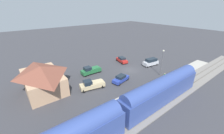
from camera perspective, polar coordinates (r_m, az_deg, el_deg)
name	(u,v)px	position (r m, az deg, el deg)	size (l,w,h in m)	color
ground_plane	(130,70)	(40.59, 7.32, -1.17)	(200.00, 200.00, 0.00)	#38383D
railway_track	(176,91)	(33.42, 24.51, -8.92)	(4.80, 70.00, 0.30)	slate
platform	(160,83)	(35.01, 18.88, -6.34)	(3.20, 46.00, 0.30)	#A8A399
passenger_train	(120,112)	(21.20, 3.44, -17.82)	(2.93, 39.68, 4.98)	#33478C
station_building	(43,78)	(33.26, -26.33, -3.97)	(12.04, 7.80, 5.51)	tan
pedestrian_on_platform	(165,76)	(36.38, 20.52, -3.40)	(0.36, 0.36, 1.71)	brown
pedestrian_waiting_far	(158,83)	(32.81, 18.15, -6.07)	(0.36, 0.36, 1.71)	brown
sedan_blue	(121,79)	(33.79, 3.60, -4.71)	(2.78, 4.79, 1.74)	#283D9E
pickup_green	(91,70)	(38.10, -8.61, -1.27)	(2.02, 5.42, 2.14)	#236638
suv_silver	(151,62)	(44.49, 15.45, 2.00)	(2.60, 5.12, 2.22)	silver
sedan_red	(122,60)	(45.52, 4.03, 2.95)	(4.76, 2.86, 1.74)	red
pickup_tan	(92,84)	(31.35, -8.16, -7.03)	(3.05, 5.69, 2.14)	#C6B284
light_pole_near_platform	(162,59)	(37.71, 19.69, 2.89)	(0.44, 0.44, 6.92)	#515156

